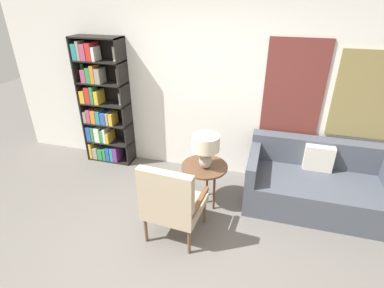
{
  "coord_description": "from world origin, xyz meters",
  "views": [
    {
      "loc": [
        0.9,
        -1.97,
        2.53
      ],
      "look_at": [
        0.05,
        1.05,
        0.9
      ],
      "focal_mm": 28.0,
      "sensor_mm": 36.0,
      "label": 1
    }
  ],
  "objects": [
    {
      "name": "armchair",
      "position": [
        -0.01,
        0.41,
        0.53
      ],
      "size": [
        0.64,
        0.64,
        0.97
      ],
      "color": "brown",
      "rests_on": "ground_plane"
    },
    {
      "name": "side_table",
      "position": [
        0.18,
        1.13,
        0.52
      ],
      "size": [
        0.58,
        0.58,
        0.57
      ],
      "color": "brown",
      "rests_on": "ground_plane"
    },
    {
      "name": "wall_back",
      "position": [
        0.06,
        2.03,
        1.35
      ],
      "size": [
        6.4,
        0.08,
        2.7
      ],
      "color": "white",
      "rests_on": "ground_plane"
    },
    {
      "name": "couch",
      "position": [
        1.57,
        1.54,
        0.29
      ],
      "size": [
        1.73,
        0.95,
        0.79
      ],
      "color": "#474C56",
      "rests_on": "ground_plane"
    },
    {
      "name": "table_lamp",
      "position": [
        0.2,
        1.09,
        0.87
      ],
      "size": [
        0.33,
        0.33,
        0.44
      ],
      "color": "#A59E93",
      "rests_on": "side_table"
    },
    {
      "name": "ground_plane",
      "position": [
        0.0,
        0.0,
        0.0
      ],
      "size": [
        14.0,
        14.0,
        0.0
      ],
      "primitive_type": "plane",
      "color": "#66605B"
    },
    {
      "name": "bookshelf",
      "position": [
        -1.63,
        1.84,
        0.93
      ],
      "size": [
        0.74,
        0.3,
        1.95
      ],
      "color": "black",
      "rests_on": "ground_plane"
    }
  ]
}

